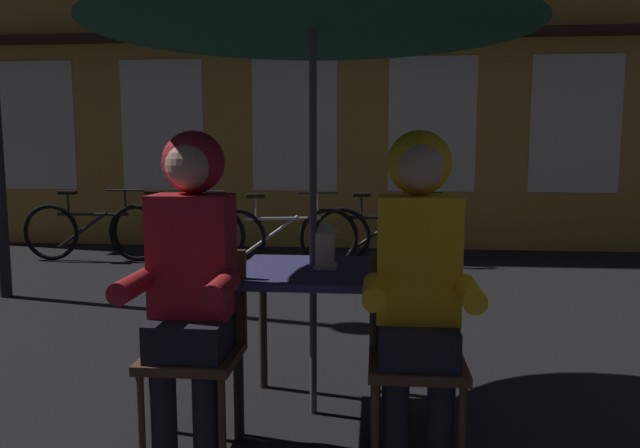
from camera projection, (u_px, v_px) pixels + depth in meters
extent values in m
plane|color=black|center=(313.00, 413.00, 3.12)|extent=(60.00, 60.00, 0.00)
cube|color=navy|center=(313.00, 272.00, 3.03)|extent=(0.72, 0.72, 0.04)
cylinder|color=#2D2319|center=(238.00, 365.00, 2.80)|extent=(0.04, 0.04, 0.70)
cylinder|color=#2D2319|center=(376.00, 370.00, 2.74)|extent=(0.04, 0.04, 0.70)
cylinder|color=#2D2319|center=(263.00, 326.00, 3.41)|extent=(0.04, 0.04, 0.70)
cylinder|color=#2D2319|center=(376.00, 329.00, 3.35)|extent=(0.04, 0.04, 0.70)
cylinder|color=#4C4C51|center=(313.00, 190.00, 2.98)|extent=(0.04, 0.04, 2.25)
cube|color=white|center=(325.00, 266.00, 3.04)|extent=(0.11, 0.11, 0.02)
cube|color=white|center=(325.00, 249.00, 3.03)|extent=(0.09, 0.09, 0.16)
pyramid|color=white|center=(325.00, 227.00, 3.01)|extent=(0.11, 0.11, 0.06)
cube|color=#513823|center=(192.00, 357.00, 2.68)|extent=(0.40, 0.40, 0.04)
cylinder|color=#513823|center=(222.00, 426.00, 2.52)|extent=(0.03, 0.03, 0.41)
cylinder|color=#513823|center=(141.00, 422.00, 2.55)|extent=(0.03, 0.03, 0.41)
cylinder|color=#513823|center=(240.00, 393.00, 2.86)|extent=(0.03, 0.03, 0.41)
cylinder|color=#513823|center=(169.00, 390.00, 2.89)|extent=(0.03, 0.03, 0.41)
cube|color=#513823|center=(203.00, 295.00, 2.83)|extent=(0.40, 0.03, 0.42)
cube|color=#513823|center=(417.00, 364.00, 2.59)|extent=(0.40, 0.40, 0.04)
cylinder|color=#513823|center=(462.00, 436.00, 2.43)|extent=(0.03, 0.03, 0.41)
cylinder|color=#513823|center=(375.00, 432.00, 2.46)|extent=(0.03, 0.03, 0.41)
cylinder|color=#513823|center=(452.00, 401.00, 2.77)|extent=(0.03, 0.03, 0.41)
cylinder|color=#513823|center=(375.00, 398.00, 2.80)|extent=(0.03, 0.03, 0.41)
cube|color=#513823|center=(415.00, 299.00, 2.74)|extent=(0.40, 0.03, 0.42)
cylinder|color=black|center=(206.00, 416.00, 2.57)|extent=(0.11, 0.11, 0.45)
cylinder|color=black|center=(164.00, 414.00, 2.59)|extent=(0.11, 0.11, 0.45)
cube|color=black|center=(192.00, 334.00, 2.66)|extent=(0.32, 0.36, 0.16)
cube|color=red|center=(192.00, 255.00, 2.66)|extent=(0.34, 0.22, 0.52)
cylinder|color=red|center=(221.00, 288.00, 2.44)|extent=(0.09, 0.30, 0.09)
cylinder|color=red|center=(133.00, 286.00, 2.47)|extent=(0.09, 0.30, 0.09)
sphere|color=tan|center=(190.00, 165.00, 2.61)|extent=(0.21, 0.21, 0.21)
sphere|color=red|center=(193.00, 162.00, 2.66)|extent=(0.27, 0.27, 0.27)
cylinder|color=black|center=(440.00, 425.00, 2.48)|extent=(0.11, 0.11, 0.45)
cylinder|color=black|center=(395.00, 423.00, 2.50)|extent=(0.11, 0.11, 0.45)
cube|color=black|center=(417.00, 341.00, 2.58)|extent=(0.32, 0.36, 0.16)
cube|color=yellow|center=(418.00, 259.00, 2.57)|extent=(0.34, 0.22, 0.52)
cylinder|color=yellow|center=(469.00, 293.00, 2.35)|extent=(0.09, 0.30, 0.09)
cylinder|color=yellow|center=(374.00, 291.00, 2.38)|extent=(0.09, 0.30, 0.09)
sphere|color=tan|center=(420.00, 166.00, 2.52)|extent=(0.21, 0.21, 0.21)
sphere|color=yellow|center=(419.00, 163.00, 2.57)|extent=(0.27, 0.27, 0.27)
cube|color=gold|center=(297.00, 10.00, 8.14)|extent=(10.00, 0.60, 6.20)
cube|color=#EAE5C6|center=(35.00, 126.00, 8.34)|extent=(1.10, 0.02, 1.70)
cube|color=#EAE5C6|center=(162.00, 125.00, 8.18)|extent=(1.10, 0.02, 1.70)
cube|color=#EAE5C6|center=(294.00, 125.00, 8.02)|extent=(1.10, 0.02, 1.70)
cube|color=#EAE5C6|center=(432.00, 125.00, 7.86)|extent=(1.10, 0.02, 1.70)
cube|color=#EAE5C6|center=(575.00, 124.00, 7.70)|extent=(1.10, 0.02, 1.70)
cube|color=#331914|center=(293.00, 36.00, 7.74)|extent=(9.00, 0.36, 0.08)
torus|color=black|center=(137.00, 233.00, 7.19)|extent=(0.66, 0.08, 0.66)
torus|color=black|center=(51.00, 232.00, 7.24)|extent=(0.66, 0.08, 0.66)
cylinder|color=black|center=(93.00, 214.00, 7.19)|extent=(0.84, 0.07, 0.04)
cylinder|color=black|center=(83.00, 230.00, 7.21)|extent=(0.61, 0.06, 0.44)
cylinder|color=black|center=(68.00, 204.00, 7.18)|extent=(0.02, 0.02, 0.24)
cube|color=black|center=(68.00, 193.00, 7.17)|extent=(0.20, 0.09, 0.04)
cylinder|color=black|center=(125.00, 202.00, 7.15)|extent=(0.02, 0.02, 0.28)
cylinder|color=black|center=(125.00, 190.00, 7.13)|extent=(0.44, 0.04, 0.02)
torus|color=black|center=(218.00, 235.00, 7.01)|extent=(0.66, 0.16, 0.66)
torus|color=black|center=(137.00, 232.00, 7.27)|extent=(0.66, 0.16, 0.66)
cylinder|color=black|center=(176.00, 215.00, 7.11)|extent=(0.83, 0.17, 0.04)
cylinder|color=black|center=(167.00, 230.00, 7.17)|extent=(0.60, 0.13, 0.44)
cylinder|color=black|center=(154.00, 204.00, 7.17)|extent=(0.02, 0.02, 0.24)
cube|color=black|center=(153.00, 193.00, 7.15)|extent=(0.21, 0.11, 0.04)
cylinder|color=black|center=(207.00, 204.00, 7.00)|extent=(0.02, 0.02, 0.28)
cylinder|color=black|center=(207.00, 191.00, 6.98)|extent=(0.44, 0.09, 0.02)
torus|color=black|center=(329.00, 237.00, 6.85)|extent=(0.66, 0.18, 0.66)
torus|color=black|center=(236.00, 239.00, 6.75)|extent=(0.66, 0.18, 0.66)
cylinder|color=#ADA89E|center=(282.00, 219.00, 6.77)|extent=(0.83, 0.20, 0.04)
cylinder|color=#ADA89E|center=(271.00, 235.00, 6.78)|extent=(0.60, 0.15, 0.44)
cylinder|color=#ADA89E|center=(256.00, 208.00, 6.73)|extent=(0.02, 0.02, 0.24)
cube|color=black|center=(256.00, 196.00, 6.71)|extent=(0.21, 0.12, 0.04)
cylinder|color=#ADA89E|center=(318.00, 205.00, 6.79)|extent=(0.02, 0.02, 0.28)
cylinder|color=black|center=(318.00, 193.00, 6.78)|extent=(0.44, 0.11, 0.02)
torus|color=black|center=(432.00, 236.00, 6.92)|extent=(0.66, 0.13, 0.66)
torus|color=black|center=(341.00, 237.00, 6.90)|extent=(0.66, 0.13, 0.66)
cylinder|color=black|center=(387.00, 217.00, 6.88)|extent=(0.84, 0.13, 0.04)
cylinder|color=black|center=(376.00, 234.00, 6.90)|extent=(0.61, 0.10, 0.44)
cylinder|color=black|center=(361.00, 207.00, 6.86)|extent=(0.02, 0.02, 0.24)
cube|color=black|center=(361.00, 195.00, 6.84)|extent=(0.21, 0.10, 0.04)
cylinder|color=black|center=(422.00, 205.00, 6.87)|extent=(0.02, 0.02, 0.28)
cylinder|color=black|center=(422.00, 192.00, 6.86)|extent=(0.44, 0.07, 0.02)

